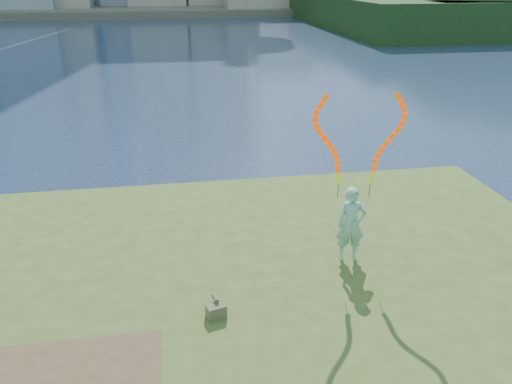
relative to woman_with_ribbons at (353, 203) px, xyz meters
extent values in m
plane|color=#17233B|center=(-3.64, -0.20, -2.20)|extent=(320.00, 320.00, 0.00)
cube|color=#3B4C1B|center=(-3.64, -2.40, -1.80)|extent=(17.00, 15.00, 0.30)
cube|color=#3B4C1B|center=(-3.64, -2.20, -1.55)|extent=(14.00, 12.00, 0.30)
cube|color=#474234|center=(-3.64, 94.80, -1.60)|extent=(320.00, 40.00, 1.20)
imported|color=#227944|center=(-0.01, -0.03, -0.53)|extent=(0.68, 0.49, 1.74)
cylinder|color=black|center=(-0.32, 0.13, 0.25)|extent=(0.02, 0.02, 0.30)
cylinder|color=black|center=(0.37, 0.04, 0.25)|extent=(0.02, 0.02, 0.30)
cube|color=#454828|center=(-3.20, -1.65, -1.27)|extent=(0.41, 0.33, 0.26)
cylinder|color=#454828|center=(-3.20, -1.48, -1.10)|extent=(0.15, 0.25, 0.09)
camera|label=1|loc=(-3.71, -9.42, 4.63)|focal=35.00mm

